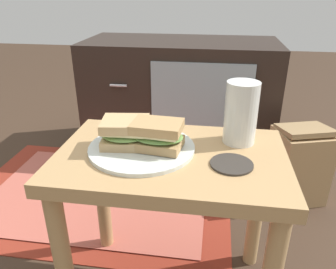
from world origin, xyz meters
TOP-DOWN VIEW (x-y plane):
  - side_table at (0.00, 0.00)m, footprint 0.56×0.36m
  - tv_cabinet at (-0.08, 0.95)m, footprint 0.96×0.46m
  - area_rug at (-0.37, 0.43)m, footprint 1.12×0.78m
  - plate at (-0.07, 0.01)m, footprint 0.26×0.26m
  - sandwich_front at (-0.11, 0.01)m, footprint 0.13×0.11m
  - sandwich_back at (-0.03, 0.01)m, footprint 0.14×0.11m
  - beer_glass at (0.16, 0.09)m, footprint 0.08×0.08m
  - coaster at (0.14, -0.04)m, footprint 0.10×0.10m
  - paper_bag at (0.46, 0.54)m, footprint 0.25×0.23m

SIDE VIEW (x-z plane):
  - area_rug at x=-0.37m, z-range 0.00..0.01m
  - paper_bag at x=0.46m, z-range -0.01..0.33m
  - tv_cabinet at x=-0.08m, z-range 0.00..0.58m
  - side_table at x=0.00m, z-range 0.14..0.60m
  - coaster at x=0.14m, z-range 0.46..0.47m
  - plate at x=-0.07m, z-range 0.46..0.47m
  - sandwich_front at x=-0.11m, z-range 0.47..0.54m
  - sandwich_back at x=-0.03m, z-range 0.47..0.54m
  - beer_glass at x=0.16m, z-range 0.46..0.62m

